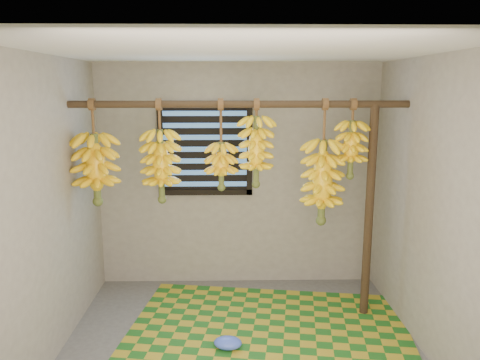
{
  "coord_description": "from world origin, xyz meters",
  "views": [
    {
      "loc": [
        -0.08,
        -3.46,
        2.16
      ],
      "look_at": [
        0.0,
        0.55,
        1.35
      ],
      "focal_mm": 35.0,
      "sensor_mm": 36.0,
      "label": 1
    }
  ],
  "objects_px": {
    "plastic_bag": "(228,343)",
    "banana_bunch_d": "(256,151)",
    "banana_bunch_c": "(221,166)",
    "support_post": "(369,213)",
    "banana_bunch_b": "(161,166)",
    "banana_bunch_e": "(322,182)",
    "banana_bunch_f": "(351,149)",
    "woven_mat": "(268,339)",
    "banana_bunch_a": "(96,169)"
  },
  "relations": [
    {
      "from": "plastic_bag",
      "to": "banana_bunch_c",
      "type": "distance_m",
      "value": 1.52
    },
    {
      "from": "banana_bunch_d",
      "to": "banana_bunch_e",
      "type": "xyz_separation_m",
      "value": [
        0.61,
        0.0,
        -0.28
      ]
    },
    {
      "from": "banana_bunch_a",
      "to": "banana_bunch_e",
      "type": "height_order",
      "value": "same"
    },
    {
      "from": "plastic_bag",
      "to": "banana_bunch_a",
      "type": "height_order",
      "value": "banana_bunch_a"
    },
    {
      "from": "banana_bunch_b",
      "to": "banana_bunch_f",
      "type": "height_order",
      "value": "same"
    },
    {
      "from": "support_post",
      "to": "woven_mat",
      "type": "relative_size",
      "value": 0.8
    },
    {
      "from": "banana_bunch_b",
      "to": "banana_bunch_c",
      "type": "height_order",
      "value": "same"
    },
    {
      "from": "banana_bunch_b",
      "to": "banana_bunch_e",
      "type": "relative_size",
      "value": 0.82
    },
    {
      "from": "woven_mat",
      "to": "banana_bunch_f",
      "type": "bearing_deg",
      "value": 30.82
    },
    {
      "from": "banana_bunch_a",
      "to": "banana_bunch_e",
      "type": "bearing_deg",
      "value": 0.0
    },
    {
      "from": "banana_bunch_f",
      "to": "plastic_bag",
      "type": "bearing_deg",
      "value": -151.33
    },
    {
      "from": "woven_mat",
      "to": "banana_bunch_e",
      "type": "bearing_deg",
      "value": 41.5
    },
    {
      "from": "banana_bunch_f",
      "to": "banana_bunch_c",
      "type": "bearing_deg",
      "value": -180.0
    },
    {
      "from": "woven_mat",
      "to": "banana_bunch_a",
      "type": "height_order",
      "value": "banana_bunch_a"
    },
    {
      "from": "support_post",
      "to": "banana_bunch_b",
      "type": "xyz_separation_m",
      "value": [
        -1.91,
        0.0,
        0.45
      ]
    },
    {
      "from": "banana_bunch_e",
      "to": "banana_bunch_f",
      "type": "distance_m",
      "value": 0.39
    },
    {
      "from": "banana_bunch_e",
      "to": "support_post",
      "type": "bearing_deg",
      "value": 0.0
    },
    {
      "from": "banana_bunch_a",
      "to": "banana_bunch_f",
      "type": "xyz_separation_m",
      "value": [
        2.3,
        0.0,
        0.17
      ]
    },
    {
      "from": "woven_mat",
      "to": "banana_bunch_f",
      "type": "distance_m",
      "value": 1.83
    },
    {
      "from": "support_post",
      "to": "banana_bunch_e",
      "type": "xyz_separation_m",
      "value": [
        -0.45,
        0.0,
        0.3
      ]
    },
    {
      "from": "banana_bunch_d",
      "to": "banana_bunch_e",
      "type": "height_order",
      "value": "same"
    },
    {
      "from": "banana_bunch_e",
      "to": "banana_bunch_b",
      "type": "bearing_deg",
      "value": 180.0
    },
    {
      "from": "plastic_bag",
      "to": "banana_bunch_d",
      "type": "xyz_separation_m",
      "value": [
        0.26,
        0.61,
        1.52
      ]
    },
    {
      "from": "banana_bunch_c",
      "to": "banana_bunch_d",
      "type": "relative_size",
      "value": 1.03
    },
    {
      "from": "plastic_bag",
      "to": "support_post",
      "type": "bearing_deg",
      "value": 24.95
    },
    {
      "from": "support_post",
      "to": "plastic_bag",
      "type": "height_order",
      "value": "support_post"
    },
    {
      "from": "support_post",
      "to": "banana_bunch_f",
      "type": "distance_m",
      "value": 0.63
    },
    {
      "from": "banana_bunch_e",
      "to": "woven_mat",
      "type": "bearing_deg",
      "value": -138.5
    },
    {
      "from": "banana_bunch_e",
      "to": "plastic_bag",
      "type": "bearing_deg",
      "value": -144.81
    },
    {
      "from": "support_post",
      "to": "plastic_bag",
      "type": "relative_size",
      "value": 8.4
    },
    {
      "from": "woven_mat",
      "to": "banana_bunch_b",
      "type": "distance_m",
      "value": 1.79
    },
    {
      "from": "support_post",
      "to": "banana_bunch_a",
      "type": "relative_size",
      "value": 2.12
    },
    {
      "from": "support_post",
      "to": "banana_bunch_d",
      "type": "xyz_separation_m",
      "value": [
        -1.05,
        0.0,
        0.58
      ]
    },
    {
      "from": "banana_bunch_a",
      "to": "banana_bunch_b",
      "type": "distance_m",
      "value": 0.58
    },
    {
      "from": "support_post",
      "to": "banana_bunch_f",
      "type": "bearing_deg",
      "value": 180.0
    },
    {
      "from": "support_post",
      "to": "banana_bunch_e",
      "type": "distance_m",
      "value": 0.54
    },
    {
      "from": "banana_bunch_a",
      "to": "banana_bunch_c",
      "type": "distance_m",
      "value": 1.13
    },
    {
      "from": "woven_mat",
      "to": "banana_bunch_b",
      "type": "bearing_deg",
      "value": 154.02
    },
    {
      "from": "support_post",
      "to": "banana_bunch_b",
      "type": "bearing_deg",
      "value": 180.0
    },
    {
      "from": "banana_bunch_d",
      "to": "support_post",
      "type": "bearing_deg",
      "value": 0.0
    },
    {
      "from": "plastic_bag",
      "to": "banana_bunch_e",
      "type": "xyz_separation_m",
      "value": [
        0.87,
        0.61,
        1.24
      ]
    },
    {
      "from": "banana_bunch_c",
      "to": "banana_bunch_d",
      "type": "distance_m",
      "value": 0.34
    },
    {
      "from": "support_post",
      "to": "banana_bunch_f",
      "type": "relative_size",
      "value": 2.8
    },
    {
      "from": "woven_mat",
      "to": "banana_bunch_c",
      "type": "bearing_deg",
      "value": 131.13
    },
    {
      "from": "banana_bunch_e",
      "to": "banana_bunch_f",
      "type": "relative_size",
      "value": 1.59
    },
    {
      "from": "woven_mat",
      "to": "banana_bunch_e",
      "type": "height_order",
      "value": "banana_bunch_e"
    },
    {
      "from": "support_post",
      "to": "plastic_bag",
      "type": "xyz_separation_m",
      "value": [
        -1.31,
        -0.61,
        -0.94
      ]
    },
    {
      "from": "woven_mat",
      "to": "banana_bunch_e",
      "type": "relative_size",
      "value": 2.19
    },
    {
      "from": "banana_bunch_c",
      "to": "plastic_bag",
      "type": "bearing_deg",
      "value": -84.84
    },
    {
      "from": "banana_bunch_d",
      "to": "banana_bunch_e",
      "type": "relative_size",
      "value": 0.69
    }
  ]
}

